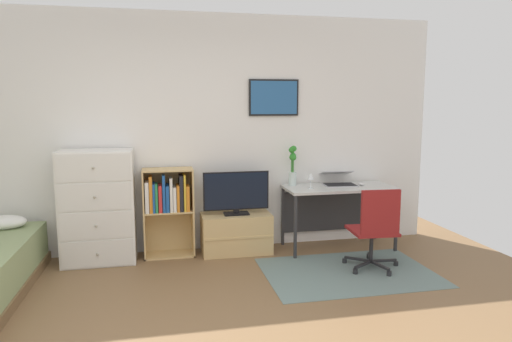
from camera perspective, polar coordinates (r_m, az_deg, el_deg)
wall_back_with_posters at (r=5.41m, az=-9.47°, el=4.46°), size 6.12×0.09×2.70m
area_rug at (r=4.95m, az=11.17°, el=-11.96°), size 1.70×1.20×0.01m
dresser at (r=5.27m, az=-18.68°, el=-4.17°), size 0.76×0.46×1.21m
bookshelf at (r=5.29m, az=-10.66°, el=-3.87°), size 0.55×0.30×0.99m
tv_stand at (r=5.41m, az=-2.43°, el=-7.57°), size 0.79×0.41×0.45m
television at (r=5.28m, az=-2.42°, el=-2.75°), size 0.74×0.16×0.49m
desk at (r=5.63m, az=9.74°, el=-3.09°), size 1.27×0.58×0.74m
office_chair at (r=4.93m, az=14.33°, el=-6.62°), size 0.57×0.58×0.86m
laptop at (r=5.66m, az=9.95°, el=-0.97°), size 0.40×0.43×0.17m
computer_mouse at (r=5.66m, az=12.68°, el=-1.55°), size 0.06×0.10×0.03m
bamboo_vase at (r=5.50m, az=4.48°, el=0.76°), size 0.09×0.11×0.47m
wine_glass at (r=5.34m, az=6.68°, el=-0.70°), size 0.07×0.07×0.18m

